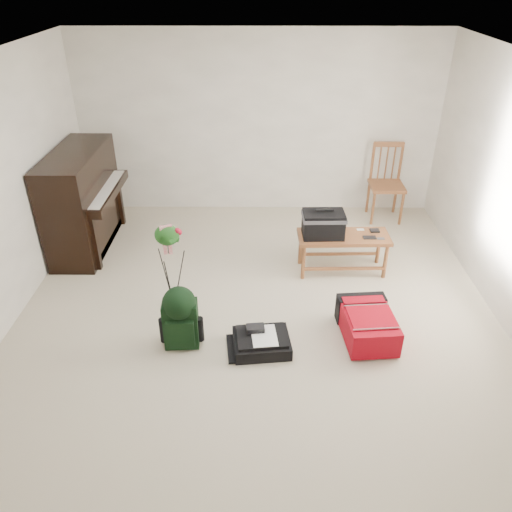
{
  "coord_description": "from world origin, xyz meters",
  "views": [
    {
      "loc": [
        0.03,
        -4.09,
        3.22
      ],
      "look_at": [
        -0.01,
        0.35,
        0.57
      ],
      "focal_mm": 35.0,
      "sensor_mm": 36.0,
      "label": 1
    }
  ],
  "objects_px": {
    "bench": "(330,228)",
    "black_duffel": "(262,342)",
    "red_suitcase": "(366,321)",
    "green_backpack": "(180,315)",
    "flower_stand": "(170,267)",
    "piano": "(84,202)",
    "dining_chair": "(386,183)"
  },
  "relations": [
    {
      "from": "bench",
      "to": "black_duffel",
      "type": "height_order",
      "value": "bench"
    },
    {
      "from": "bench",
      "to": "black_duffel",
      "type": "relative_size",
      "value": 1.85
    },
    {
      "from": "red_suitcase",
      "to": "green_backpack",
      "type": "xyz_separation_m",
      "value": [
        -1.8,
        -0.17,
        0.2
      ]
    },
    {
      "from": "green_backpack",
      "to": "flower_stand",
      "type": "xyz_separation_m",
      "value": [
        -0.18,
        0.61,
        0.14
      ]
    },
    {
      "from": "piano",
      "to": "black_duffel",
      "type": "distance_m",
      "value": 3.06
    },
    {
      "from": "dining_chair",
      "to": "flower_stand",
      "type": "height_order",
      "value": "dining_chair"
    },
    {
      "from": "black_duffel",
      "to": "green_backpack",
      "type": "distance_m",
      "value": 0.81
    },
    {
      "from": "piano",
      "to": "green_backpack",
      "type": "relative_size",
      "value": 2.33
    },
    {
      "from": "flower_stand",
      "to": "bench",
      "type": "bearing_deg",
      "value": 2.26
    },
    {
      "from": "piano",
      "to": "dining_chair",
      "type": "bearing_deg",
      "value": 11.88
    },
    {
      "from": "piano",
      "to": "flower_stand",
      "type": "relative_size",
      "value": 1.48
    },
    {
      "from": "green_backpack",
      "to": "flower_stand",
      "type": "relative_size",
      "value": 0.63
    },
    {
      "from": "bench",
      "to": "black_duffel",
      "type": "distance_m",
      "value": 1.68
    },
    {
      "from": "dining_chair",
      "to": "black_duffel",
      "type": "xyz_separation_m",
      "value": [
        -1.75,
        -2.87,
        -0.44
      ]
    },
    {
      "from": "red_suitcase",
      "to": "black_duffel",
      "type": "distance_m",
      "value": 1.06
    },
    {
      "from": "green_backpack",
      "to": "piano",
      "type": "bearing_deg",
      "value": 123.49
    },
    {
      "from": "black_duffel",
      "to": "flower_stand",
      "type": "relative_size",
      "value": 0.57
    },
    {
      "from": "dining_chair",
      "to": "black_duffel",
      "type": "relative_size",
      "value": 1.85
    },
    {
      "from": "dining_chair",
      "to": "green_backpack",
      "type": "xyz_separation_m",
      "value": [
        -2.52,
        -2.81,
        -0.16
      ]
    },
    {
      "from": "red_suitcase",
      "to": "black_duffel",
      "type": "height_order",
      "value": "red_suitcase"
    },
    {
      "from": "piano",
      "to": "flower_stand",
      "type": "bearing_deg",
      "value": -46.47
    },
    {
      "from": "red_suitcase",
      "to": "dining_chair",
      "type": "bearing_deg",
      "value": 69.92
    },
    {
      "from": "bench",
      "to": "green_backpack",
      "type": "bearing_deg",
      "value": -140.35
    },
    {
      "from": "black_duffel",
      "to": "green_backpack",
      "type": "height_order",
      "value": "green_backpack"
    },
    {
      "from": "piano",
      "to": "green_backpack",
      "type": "height_order",
      "value": "piano"
    },
    {
      "from": "dining_chair",
      "to": "green_backpack",
      "type": "height_order",
      "value": "dining_chair"
    },
    {
      "from": "black_duffel",
      "to": "dining_chair",
      "type": "bearing_deg",
      "value": 52.08
    },
    {
      "from": "black_duffel",
      "to": "flower_stand",
      "type": "bearing_deg",
      "value": 138.27
    },
    {
      "from": "bench",
      "to": "red_suitcase",
      "type": "xyz_separation_m",
      "value": [
        0.25,
        -1.18,
        -0.42
      ]
    },
    {
      "from": "black_duffel",
      "to": "green_backpack",
      "type": "bearing_deg",
      "value": 169.43
    },
    {
      "from": "dining_chair",
      "to": "black_duffel",
      "type": "height_order",
      "value": "dining_chair"
    },
    {
      "from": "piano",
      "to": "red_suitcase",
      "type": "distance_m",
      "value": 3.76
    }
  ]
}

